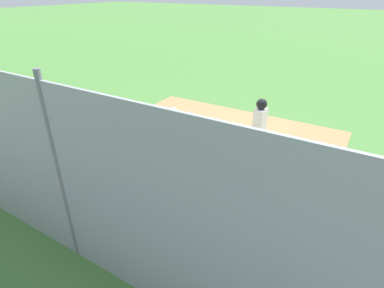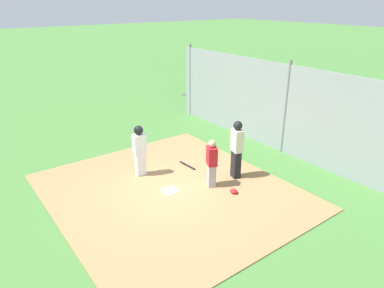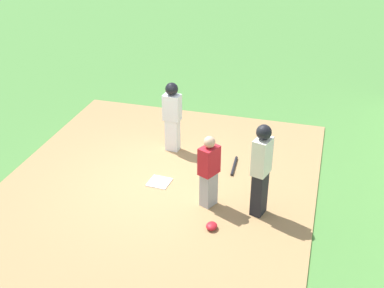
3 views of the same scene
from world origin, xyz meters
name	(u,v)px [view 1 (image 1 of 3)]	position (x,y,z in m)	size (l,w,h in m)	color
ground_plane	(209,145)	(0.00, 0.00, 0.00)	(140.00, 140.00, 0.00)	#477A38
dirt_infield	(209,145)	(0.00, 0.00, 0.01)	(7.20, 6.40, 0.03)	#9E774C
home_plate	(209,144)	(0.00, 0.00, 0.04)	(0.44, 0.44, 0.02)	white
catcher	(174,132)	(-0.47, -1.17, 0.79)	(0.45, 0.40, 1.49)	#9E9EA3
umpire	(150,138)	(-0.49, -2.15, 1.02)	(0.44, 0.36, 1.86)	black
runner	(260,124)	(1.44, 0.16, 0.98)	(0.29, 0.40, 1.66)	silver
baseball_bat	(219,174)	(1.04, -1.38, 0.06)	(0.06, 0.06, 0.76)	black
catcher_mask	(148,152)	(-1.20, -1.42, 0.09)	(0.24, 0.20, 0.12)	#B21923
backstop_fence	(62,179)	(0.00, -4.96, 1.60)	(12.00, 0.10, 3.35)	#93999E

